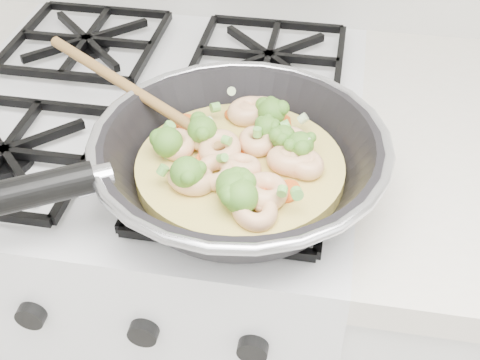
# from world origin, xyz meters

# --- Properties ---
(stove) EXTENTS (0.60, 0.60, 0.92)m
(stove) POSITION_xyz_m (0.00, 1.70, 0.46)
(stove) COLOR white
(stove) RESTS_ON ground
(skillet) EXTENTS (0.47, 0.36, 0.09)m
(skillet) POSITION_xyz_m (0.16, 1.53, 0.96)
(skillet) COLOR black
(skillet) RESTS_ON stove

